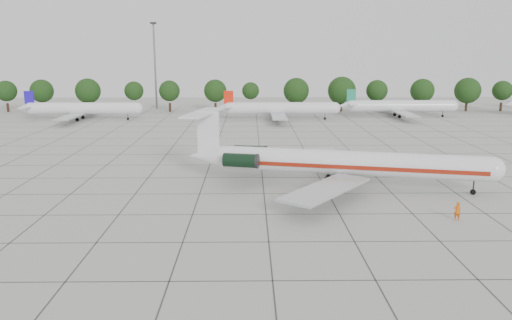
# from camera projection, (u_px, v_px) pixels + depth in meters

# --- Properties ---
(ground) EXTENTS (260.00, 260.00, 0.00)m
(ground) POSITION_uv_depth(u_px,v_px,m) (264.00, 194.00, 61.98)
(ground) COLOR #ABABA4
(ground) RESTS_ON ground
(apron_joints) EXTENTS (170.00, 170.00, 0.02)m
(apron_joints) POSITION_uv_depth(u_px,v_px,m) (261.00, 166.00, 76.62)
(apron_joints) COLOR #383838
(apron_joints) RESTS_ON ground
(main_airliner) EXTENTS (39.85, 30.90, 9.45)m
(main_airliner) POSITION_uv_depth(u_px,v_px,m) (332.00, 162.00, 64.43)
(main_airliner) COLOR silver
(main_airliner) RESTS_ON ground
(ground_crew) EXTENTS (0.75, 0.51, 1.99)m
(ground_crew) POSITION_uv_depth(u_px,v_px,m) (457.00, 211.00, 52.13)
(ground_crew) COLOR #DC550C
(ground_crew) RESTS_ON ground
(bg_airliner_b) EXTENTS (28.24, 27.20, 7.40)m
(bg_airliner_b) POSITION_uv_depth(u_px,v_px,m) (83.00, 109.00, 126.60)
(bg_airliner_b) COLOR silver
(bg_airliner_b) RESTS_ON ground
(bg_airliner_c) EXTENTS (28.24, 27.20, 7.40)m
(bg_airliner_c) POSITION_uv_depth(u_px,v_px,m) (281.00, 108.00, 127.08)
(bg_airliner_c) COLOR silver
(bg_airliner_c) RESTS_ON ground
(bg_airliner_d) EXTENTS (28.24, 27.20, 7.40)m
(bg_airliner_d) POSITION_uv_depth(u_px,v_px,m) (401.00, 106.00, 132.27)
(bg_airliner_d) COLOR silver
(bg_airliner_d) RESTS_ON ground
(tree_line) EXTENTS (249.86, 8.44, 10.22)m
(tree_line) POSITION_uv_depth(u_px,v_px,m) (215.00, 91.00, 143.55)
(tree_line) COLOR #332114
(tree_line) RESTS_ON ground
(floodlight_mast) EXTENTS (1.60, 1.60, 25.45)m
(floodlight_mast) POSITION_uv_depth(u_px,v_px,m) (155.00, 61.00, 148.37)
(floodlight_mast) COLOR slate
(floodlight_mast) RESTS_ON ground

